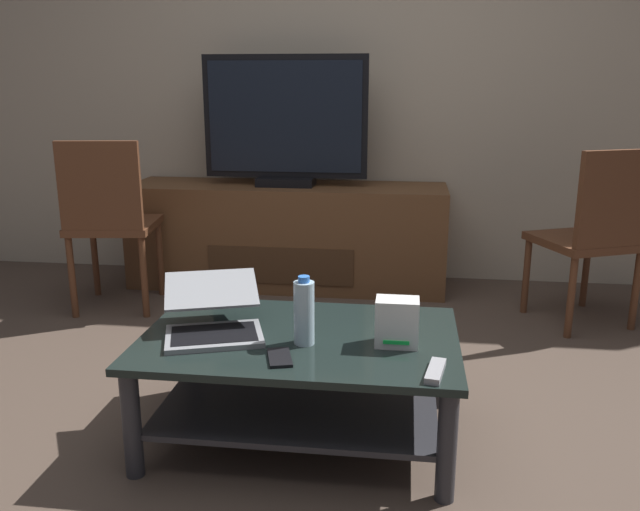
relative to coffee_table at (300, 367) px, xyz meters
name	(u,v)px	position (x,y,z in m)	size (l,w,h in m)	color
ground_plane	(302,436)	(0.01, 0.00, -0.27)	(7.68, 7.68, 0.00)	#4C3D33
back_wall	(355,52)	(0.01, 2.11, 1.13)	(6.40, 0.12, 2.80)	#B2A38C
coffee_table	(300,367)	(0.00, 0.00, 0.00)	(1.07, 0.70, 0.39)	black
media_cabinet	(287,235)	(-0.37, 1.79, 0.04)	(1.91, 0.50, 0.62)	brown
television	(285,124)	(-0.37, 1.77, 0.72)	(0.97, 0.20, 0.75)	black
dining_chair	(596,230)	(1.29, 1.27, 0.24)	(0.58, 0.58, 0.92)	#59331E
side_chair	(109,216)	(-1.22, 1.19, 0.26)	(0.50, 0.50, 0.94)	#59331E
laptop	(213,317)	(-0.30, -0.01, 0.18)	(0.42, 0.46, 0.17)	gray
router_box	(397,322)	(0.33, -0.04, 0.20)	(0.14, 0.10, 0.16)	white
water_bottle_near	(304,312)	(0.03, -0.07, 0.23)	(0.07, 0.07, 0.23)	silver
cell_phone	(280,358)	(-0.03, -0.20, 0.12)	(0.07, 0.14, 0.01)	black
tv_remote	(435,371)	(0.45, -0.25, 0.13)	(0.04, 0.16, 0.02)	#99999E
soundbar_remote	(409,322)	(0.37, 0.15, 0.13)	(0.04, 0.16, 0.02)	#99999E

